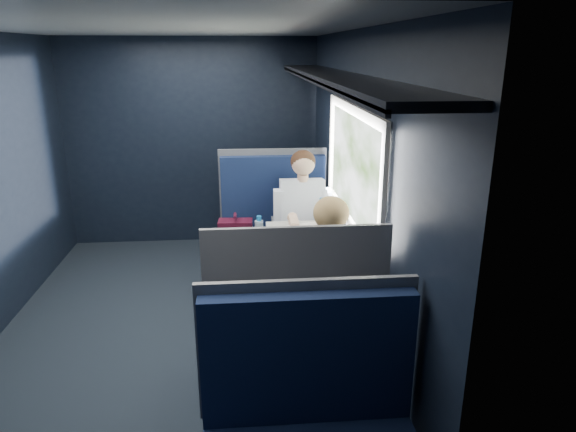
{
  "coord_description": "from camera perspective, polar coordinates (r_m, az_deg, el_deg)",
  "views": [
    {
      "loc": [
        0.58,
        -3.71,
        2.16
      ],
      "look_at": [
        0.9,
        0.0,
        0.95
      ],
      "focal_mm": 32.0,
      "sensor_mm": 36.0,
      "label": 1
    }
  ],
  "objects": [
    {
      "name": "seat_bay_near",
      "position": [
        4.9,
        -1.62,
        -2.77
      ],
      "size": [
        1.05,
        0.62,
        1.26
      ],
      "color": "#0C1535",
      "rests_on": "ground"
    },
    {
      "name": "table",
      "position": [
        4.02,
        1.88,
        -3.83
      ],
      "size": [
        0.62,
        1.0,
        0.74
      ],
      "color": "#54565E",
      "rests_on": "ground"
    },
    {
      "name": "seat_row_front",
      "position": [
        5.78,
        -2.04,
        0.38
      ],
      "size": [
        1.04,
        0.51,
        1.16
      ],
      "color": "#0C1535",
      "rests_on": "ground"
    },
    {
      "name": "papers",
      "position": [
        4.0,
        2.66,
        -2.75
      ],
      "size": [
        0.79,
        0.94,
        0.01
      ],
      "primitive_type": "cube",
      "rotation": [
        0.0,
        0.0,
        0.34
      ],
      "color": "white",
      "rests_on": "table"
    },
    {
      "name": "bottle_small",
      "position": [
        4.35,
        3.73,
        0.36
      ],
      "size": [
        0.07,
        0.07,
        0.23
      ],
      "color": "silver",
      "rests_on": "table"
    },
    {
      "name": "room_shell",
      "position": [
        3.81,
        -13.36,
        7.2
      ],
      "size": [
        3.0,
        4.4,
        2.4
      ],
      "color": "black",
      "rests_on": "ground"
    },
    {
      "name": "seat_bay_far",
      "position": [
        3.34,
        0.46,
        -13.52
      ],
      "size": [
        1.04,
        0.62,
        1.26
      ],
      "color": "#0C1535",
      "rests_on": "ground"
    },
    {
      "name": "man",
      "position": [
        4.67,
        1.7,
        0.01
      ],
      "size": [
        0.53,
        0.56,
        1.32
      ],
      "color": "black",
      "rests_on": "ground"
    },
    {
      "name": "woman",
      "position": [
        3.37,
        4.48,
        -7.23
      ],
      "size": [
        0.53,
        0.56,
        1.32
      ],
      "color": "black",
      "rests_on": "ground"
    },
    {
      "name": "cup",
      "position": [
        4.43,
        4.69,
        -0.15
      ],
      "size": [
        0.07,
        0.07,
        0.09
      ],
      "primitive_type": "cylinder",
      "color": "white",
      "rests_on": "table"
    },
    {
      "name": "ground",
      "position": [
        4.33,
        -12.24,
        -12.43
      ],
      "size": [
        2.8,
        4.2,
        0.01
      ],
      "primitive_type": "cube",
      "color": "black"
    },
    {
      "name": "laptop",
      "position": [
        3.98,
        5.82,
        -2.08
      ],
      "size": [
        0.26,
        0.32,
        0.22
      ],
      "color": "silver",
      "rests_on": "table"
    }
  ]
}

